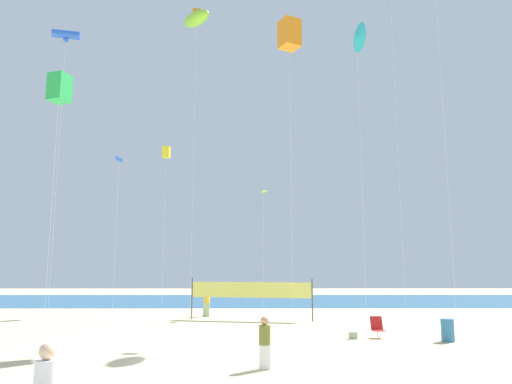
{
  "coord_description": "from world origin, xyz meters",
  "views": [
    {
      "loc": [
        1.83,
        -16.74,
        2.91
      ],
      "look_at": [
        1.97,
        8.35,
        6.92
      ],
      "focal_mm": 34.09,
      "sensor_mm": 36.0,
      "label": 1
    }
  ],
  "objects_px": {
    "beachgoer_mustard_shirt": "(207,300)",
    "kite_green_box": "(60,88)",
    "volleyball_net": "(251,292)",
    "kite_lime_diamond": "(263,193)",
    "kite_lime_inflatable": "(196,19)",
    "trash_barrel": "(448,330)",
    "kite_orange_box": "(289,34)",
    "kite_blue_diamond": "(120,162)",
    "kite_yellow_box": "(166,153)",
    "kite_cyan_delta": "(357,38)",
    "beachgoer_olive_shirt": "(265,341)",
    "kite_blue_tube": "(66,36)",
    "beach_handbag": "(353,335)",
    "folding_beach_chair": "(377,327)",
    "kite_yellow_diamond": "(391,3)"
  },
  "relations": [
    {
      "from": "kite_yellow_box",
      "to": "kite_lime_inflatable",
      "type": "distance_m",
      "value": 9.97
    },
    {
      "from": "beachgoer_mustard_shirt",
      "to": "volleyball_net",
      "type": "xyz_separation_m",
      "value": [
        2.79,
        -2.26,
        0.64
      ]
    },
    {
      "from": "kite_blue_tube",
      "to": "folding_beach_chair",
      "type": "bearing_deg",
      "value": -21.67
    },
    {
      "from": "beachgoer_olive_shirt",
      "to": "beach_handbag",
      "type": "bearing_deg",
      "value": -179.86
    },
    {
      "from": "trash_barrel",
      "to": "kite_orange_box",
      "type": "bearing_deg",
      "value": 144.22
    },
    {
      "from": "beach_handbag",
      "to": "kite_orange_box",
      "type": "height_order",
      "value": "kite_orange_box"
    },
    {
      "from": "kite_yellow_diamond",
      "to": "kite_blue_tube",
      "type": "xyz_separation_m",
      "value": [
        -21.07,
        -1.89,
        -3.39
      ]
    },
    {
      "from": "beachgoer_olive_shirt",
      "to": "beach_handbag",
      "type": "distance_m",
      "value": 7.47
    },
    {
      "from": "trash_barrel",
      "to": "kite_green_box",
      "type": "distance_m",
      "value": 19.21
    },
    {
      "from": "volleyball_net",
      "to": "kite_lime_diamond",
      "type": "height_order",
      "value": "kite_lime_diamond"
    },
    {
      "from": "beachgoer_mustard_shirt",
      "to": "kite_green_box",
      "type": "relative_size",
      "value": 0.16
    },
    {
      "from": "kite_green_box",
      "to": "kite_blue_tube",
      "type": "height_order",
      "value": "kite_blue_tube"
    },
    {
      "from": "kite_green_box",
      "to": "kite_lime_diamond",
      "type": "xyz_separation_m",
      "value": [
        9.0,
        12.92,
        -2.52
      ]
    },
    {
      "from": "beachgoer_olive_shirt",
      "to": "beach_handbag",
      "type": "xyz_separation_m",
      "value": [
        3.91,
        6.34,
        -0.67
      ]
    },
    {
      "from": "kite_blue_tube",
      "to": "kite_blue_diamond",
      "type": "bearing_deg",
      "value": 18.93
    },
    {
      "from": "folding_beach_chair",
      "to": "trash_barrel",
      "type": "height_order",
      "value": "trash_barrel"
    },
    {
      "from": "kite_lime_inflatable",
      "to": "kite_blue_diamond",
      "type": "xyz_separation_m",
      "value": [
        -4.55,
        -0.45,
        -9.88
      ]
    },
    {
      "from": "kite_yellow_box",
      "to": "kite_cyan_delta",
      "type": "bearing_deg",
      "value": -39.12
    },
    {
      "from": "volleyball_net",
      "to": "kite_lime_diamond",
      "type": "relative_size",
      "value": 0.86
    },
    {
      "from": "beach_handbag",
      "to": "kite_lime_inflatable",
      "type": "relative_size",
      "value": 0.02
    },
    {
      "from": "kite_yellow_box",
      "to": "kite_blue_diamond",
      "type": "relative_size",
      "value": 1.21
    },
    {
      "from": "kite_lime_inflatable",
      "to": "folding_beach_chair",
      "type": "bearing_deg",
      "value": -42.43
    },
    {
      "from": "beachgoer_mustard_shirt",
      "to": "kite_blue_tube",
      "type": "height_order",
      "value": "kite_blue_tube"
    },
    {
      "from": "beachgoer_olive_shirt",
      "to": "kite_blue_diamond",
      "type": "distance_m",
      "value": 19.15
    },
    {
      "from": "kite_orange_box",
      "to": "trash_barrel",
      "type": "bearing_deg",
      "value": -35.78
    },
    {
      "from": "kite_cyan_delta",
      "to": "kite_blue_tube",
      "type": "relative_size",
      "value": 0.94
    },
    {
      "from": "kite_yellow_box",
      "to": "kite_cyan_delta",
      "type": "xyz_separation_m",
      "value": [
        12.39,
        -10.08,
        4.21
      ]
    },
    {
      "from": "beachgoer_olive_shirt",
      "to": "kite_blue_diamond",
      "type": "bearing_deg",
      "value": -117.52
    },
    {
      "from": "kite_blue_tube",
      "to": "kite_cyan_delta",
      "type": "bearing_deg",
      "value": -9.39
    },
    {
      "from": "kite_green_box",
      "to": "kite_cyan_delta",
      "type": "distance_m",
      "value": 16.12
    },
    {
      "from": "trash_barrel",
      "to": "kite_orange_box",
      "type": "relative_size",
      "value": 0.06
    },
    {
      "from": "volleyball_net",
      "to": "kite_blue_diamond",
      "type": "relative_size",
      "value": 0.72
    },
    {
      "from": "beachgoer_mustard_shirt",
      "to": "kite_lime_diamond",
      "type": "distance_m",
      "value": 8.1
    },
    {
      "from": "kite_lime_inflatable",
      "to": "kite_lime_diamond",
      "type": "height_order",
      "value": "kite_lime_inflatable"
    },
    {
      "from": "kite_lime_diamond",
      "to": "kite_blue_diamond",
      "type": "bearing_deg",
      "value": -160.74
    },
    {
      "from": "kite_yellow_box",
      "to": "kite_blue_tube",
      "type": "height_order",
      "value": "kite_blue_tube"
    },
    {
      "from": "kite_yellow_box",
      "to": "kite_lime_inflatable",
      "type": "bearing_deg",
      "value": -63.64
    },
    {
      "from": "kite_lime_inflatable",
      "to": "kite_yellow_box",
      "type": "bearing_deg",
      "value": 116.36
    },
    {
      "from": "kite_cyan_delta",
      "to": "kite_yellow_diamond",
      "type": "bearing_deg",
      "value": 53.78
    },
    {
      "from": "beachgoer_olive_shirt",
      "to": "kite_orange_box",
      "type": "height_order",
      "value": "kite_orange_box"
    },
    {
      "from": "volleyball_net",
      "to": "kite_lime_diamond",
      "type": "distance_m",
      "value": 7.48
    },
    {
      "from": "beachgoer_mustard_shirt",
      "to": "trash_barrel",
      "type": "height_order",
      "value": "beachgoer_mustard_shirt"
    },
    {
      "from": "trash_barrel",
      "to": "kite_lime_inflatable",
      "type": "distance_m",
      "value": 24.3
    },
    {
      "from": "beach_handbag",
      "to": "kite_cyan_delta",
      "type": "height_order",
      "value": "kite_cyan_delta"
    },
    {
      "from": "beach_handbag",
      "to": "kite_blue_diamond",
      "type": "height_order",
      "value": "kite_blue_diamond"
    },
    {
      "from": "trash_barrel",
      "to": "kite_orange_box",
      "type": "xyz_separation_m",
      "value": [
        -6.01,
        4.33,
        15.18
      ]
    },
    {
      "from": "volleyball_net",
      "to": "kite_blue_diamond",
      "type": "height_order",
      "value": "kite_blue_diamond"
    },
    {
      "from": "kite_yellow_box",
      "to": "kite_blue_tube",
      "type": "distance_m",
      "value": 10.56
    },
    {
      "from": "volleyball_net",
      "to": "kite_lime_diamond",
      "type": "xyz_separation_m",
      "value": [
        0.84,
        3.7,
        6.45
      ]
    },
    {
      "from": "kite_lime_inflatable",
      "to": "kite_blue_diamond",
      "type": "distance_m",
      "value": 10.88
    }
  ]
}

